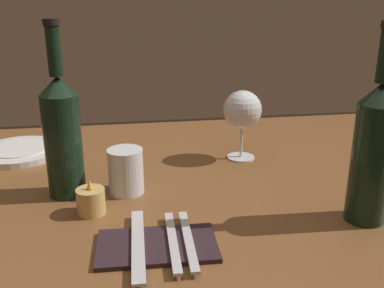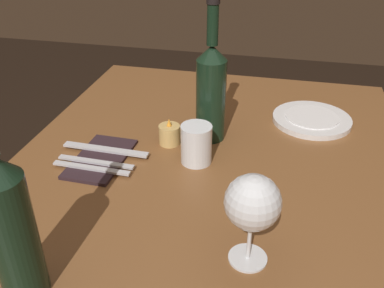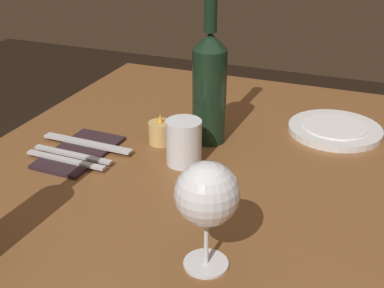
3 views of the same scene
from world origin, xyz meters
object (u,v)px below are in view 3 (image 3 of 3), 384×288
Objects in this scene: water_tumbler at (184,144)px; fork_outer at (65,160)px; votive_candle at (161,133)px; fork_inner at (73,154)px; dinner_plate at (335,129)px; folded_napkin at (80,152)px; wine_glass_left at (207,196)px; table_knife at (87,143)px; wine_bottle_second at (209,84)px.

fork_outer is (-0.09, 0.22, -0.03)m from water_tumbler.
fork_inner is at bearing 134.89° from votive_candle.
dinner_plate is 1.07× the size of folded_napkin.
dinner_plate is 1.15× the size of fork_outer.
votive_candle is at bearing 33.98° from wine_glass_left.
dinner_plate is at bearing -60.25° from table_knife.
fork_inner is at bearing 60.37° from wine_glass_left.
fork_inner is at bearing 107.73° from water_tumbler.
wine_bottle_second is at bearing 19.50° from wine_glass_left.
folded_napkin is at bearing -0.00° from fork_outer.
votive_candle reaches higher than folded_napkin.
wine_glass_left is 0.42m from wine_bottle_second.
votive_candle is at bearing -45.11° from fork_inner.
water_tumbler is 0.51× the size of fork_inner.
wine_glass_left is at bearing -119.63° from fork_inner.
fork_outer and table_knife have the same top height.
wine_glass_left is 0.86× the size of folded_napkin.
water_tumbler reaches higher than folded_napkin.
wine_bottle_second reaches higher than votive_candle.
folded_napkin is at bearing 129.01° from votive_candle.
fork_outer is at bearing 63.43° from wine_glass_left.
water_tumbler is at bearing -86.32° from table_knife.
dinner_plate is at bearing -60.51° from votive_candle.
dinner_plate is 1.15× the size of fork_inner.
water_tumbler is at bearing -78.49° from folded_napkin.
votive_candle is 0.32× the size of table_knife.
fork_inner is 1.00× the size of fork_outer.
folded_napkin is (-0.16, 0.23, -0.12)m from wine_bottle_second.
dinner_plate reaches higher than fork_inner.
wine_glass_left is at bearing -116.57° from fork_outer.
water_tumbler is 0.11m from votive_candle.
wine_bottle_second is at bearing -60.01° from table_knife.
fork_inner is 0.86× the size of table_knife.
wine_glass_left is at bearing -122.51° from folded_napkin.
fork_outer is (-0.16, 0.13, -0.01)m from votive_candle.
folded_napkin is at bearing 101.51° from water_tumbler.
table_knife is (0.03, 0.00, 0.01)m from folded_napkin.
wine_bottle_second reaches higher than water_tumbler.
table_knife reaches higher than folded_napkin.
votive_candle reaches higher than fork_inner.
wine_glass_left is at bearing -151.65° from water_tumbler.
wine_glass_left is 0.92× the size of fork_outer.
wine_bottle_second is 0.33m from fork_outer.
fork_outer is (-0.05, 0.00, 0.01)m from folded_napkin.
wine_bottle_second is 5.07× the size of votive_candle.
fork_outer is at bearing 180.00° from folded_napkin.
dinner_plate is (0.19, -0.34, -0.02)m from votive_candle.
folded_napkin is at bearing 122.40° from dinner_plate.
table_knife is (-0.27, 0.48, 0.00)m from dinner_plate.
fork_inner is (-0.07, 0.22, -0.03)m from water_tumbler.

